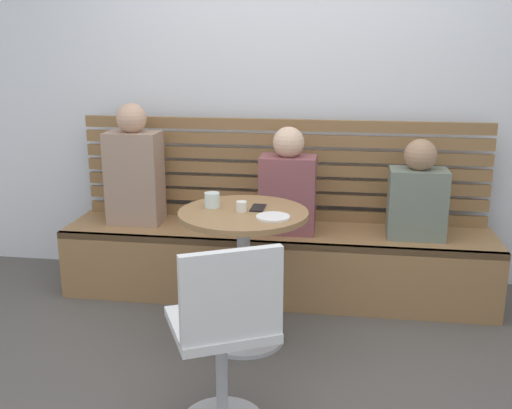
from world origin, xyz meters
TOP-DOWN VIEW (x-y plane):
  - ground at (0.00, 0.00)m, footprint 8.00×8.00m
  - back_wall at (0.00, 1.64)m, footprint 5.20×0.10m
  - booth_bench at (0.00, 1.20)m, footprint 2.70×0.52m
  - booth_backrest at (0.00, 1.44)m, footprint 2.65×0.04m
  - cafe_table at (-0.10, 0.56)m, footprint 0.68×0.68m
  - white_chair at (-0.04, -0.25)m, footprint 0.54×0.54m
  - person_adult at (-0.93, 1.23)m, footprint 0.34×0.22m
  - person_child_left at (0.07, 1.18)m, footprint 0.34×0.22m
  - person_child_middle at (0.85, 1.18)m, footprint 0.34×0.22m
  - cup_espresso_small at (-0.11, 0.55)m, footprint 0.06×0.06m
  - cup_glass_short at (-0.28, 0.61)m, footprint 0.08×0.08m
  - plate_small at (0.07, 0.45)m, footprint 0.17×0.17m
  - phone_on_table at (-0.03, 0.62)m, footprint 0.07×0.14m

SIDE VIEW (x-z plane):
  - ground at x=0.00m, z-range 0.00..0.00m
  - booth_bench at x=0.00m, z-range 0.00..0.44m
  - white_chair at x=-0.04m, z-range 0.04..0.89m
  - cafe_table at x=-0.10m, z-range 0.15..0.89m
  - person_child_middle at x=0.85m, z-range 0.40..1.00m
  - person_child_left at x=0.07m, z-range 0.40..1.06m
  - phone_on_table at x=-0.03m, z-range 0.74..0.75m
  - plate_small at x=0.07m, z-range 0.74..0.75m
  - cup_espresso_small at x=-0.11m, z-range 0.74..0.79m
  - booth_backrest at x=0.00m, z-range 0.44..1.11m
  - cup_glass_short at x=-0.28m, z-range 0.74..0.82m
  - person_adult at x=-0.93m, z-range 0.40..1.18m
  - back_wall at x=0.00m, z-range 0.00..2.90m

